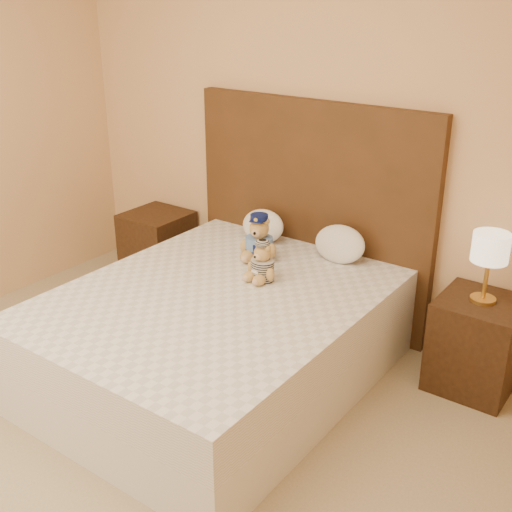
{
  "coord_description": "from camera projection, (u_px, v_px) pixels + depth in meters",
  "views": [
    {
      "loc": [
        2.1,
        -1.3,
        2.16
      ],
      "look_at": [
        0.1,
        1.45,
        0.72
      ],
      "focal_mm": 45.0,
      "sensor_mm": 36.0,
      "label": 1
    }
  ],
  "objects": [
    {
      "name": "ground",
      "position": [
        54.0,
        494.0,
        2.95
      ],
      "size": [
        4.0,
        4.5,
        0.0
      ],
      "primitive_type": "cube",
      "color": "tan",
      "rests_on": "ground"
    },
    {
      "name": "room_walls",
      "position": [
        92.0,
        80.0,
        2.58
      ],
      "size": [
        4.04,
        4.52,
        2.72
      ],
      "color": "#DCAD78",
      "rests_on": "ground"
    },
    {
      "name": "bed",
      "position": [
        217.0,
        336.0,
        3.74
      ],
      "size": [
        1.6,
        2.0,
        0.55
      ],
      "color": "white",
      "rests_on": "ground"
    },
    {
      "name": "headboard",
      "position": [
        311.0,
        213.0,
        4.3
      ],
      "size": [
        1.75,
        0.08,
        1.5
      ],
      "primitive_type": "cube",
      "color": "#4C2D17",
      "rests_on": "ground"
    },
    {
      "name": "nightstand_left",
      "position": [
        158.0,
        247.0,
        5.01
      ],
      "size": [
        0.45,
        0.45,
        0.55
      ],
      "primitive_type": "cube",
      "color": "#392312",
      "rests_on": "ground"
    },
    {
      "name": "nightstand_right",
      "position": [
        476.0,
        344.0,
        3.66
      ],
      "size": [
        0.45,
        0.45,
        0.55
      ],
      "primitive_type": "cube",
      "color": "#392312",
      "rests_on": "ground"
    },
    {
      "name": "lamp",
      "position": [
        490.0,
        251.0,
        3.43
      ],
      "size": [
        0.2,
        0.2,
        0.4
      ],
      "color": "gold",
      "rests_on": "nightstand_right"
    },
    {
      "name": "teddy_police",
      "position": [
        259.0,
        237.0,
        4.03
      ],
      "size": [
        0.31,
        0.3,
        0.3
      ],
      "primitive_type": null,
      "rotation": [
        0.0,
        0.0,
        0.24
      ],
      "color": "#B78D47",
      "rests_on": "bed"
    },
    {
      "name": "teddy_prisoner",
      "position": [
        262.0,
        261.0,
        3.75
      ],
      "size": [
        0.24,
        0.23,
        0.24
      ],
      "primitive_type": null,
      "rotation": [
        0.0,
        0.0,
        -0.13
      ],
      "color": "#B78D47",
      "rests_on": "bed"
    },
    {
      "name": "pillow_left",
      "position": [
        263.0,
        224.0,
        4.35
      ],
      "size": [
        0.32,
        0.21,
        0.23
      ],
      "primitive_type": "ellipsoid",
      "color": "white",
      "rests_on": "bed"
    },
    {
      "name": "pillow_right",
      "position": [
        340.0,
        242.0,
        4.02
      ],
      "size": [
        0.35,
        0.22,
        0.24
      ],
      "primitive_type": "ellipsoid",
      "color": "white",
      "rests_on": "bed"
    }
  ]
}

